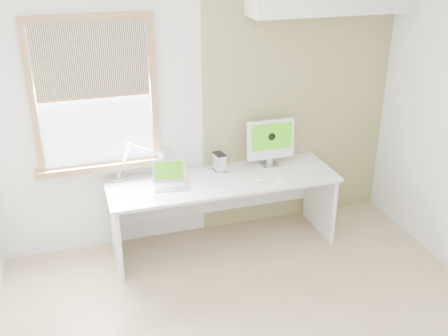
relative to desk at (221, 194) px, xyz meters
name	(u,v)px	position (x,y,z in m)	size (l,w,h in m)	color
room	(270,189)	(-0.09, -1.44, 0.77)	(4.04, 3.54, 2.64)	tan
accent_wall	(298,102)	(0.91, 0.30, 0.77)	(2.00, 0.02, 2.60)	#938C58
window	(95,97)	(-1.09, 0.27, 1.01)	(1.20, 0.14, 1.42)	#976A3E
desk	(221,194)	(0.00, 0.00, 0.00)	(2.20, 0.70, 0.73)	white
desk_lamp	(155,160)	(-0.61, 0.14, 0.38)	(0.62, 0.33, 0.36)	silver
laptop	(170,179)	(-0.51, -0.03, 0.25)	(0.34, 0.29, 0.22)	silver
phone_dock	(221,169)	(0.02, 0.07, 0.23)	(0.09, 0.09, 0.14)	silver
external_drive	(219,162)	(0.02, 0.13, 0.29)	(0.11, 0.16, 0.18)	silver
imac	(271,140)	(0.55, 0.11, 0.46)	(0.48, 0.16, 0.47)	silver
keyboard	(299,178)	(0.70, -0.27, 0.20)	(0.43, 0.14, 0.02)	white
mouse	(260,180)	(0.32, -0.22, 0.21)	(0.06, 0.11, 0.03)	white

